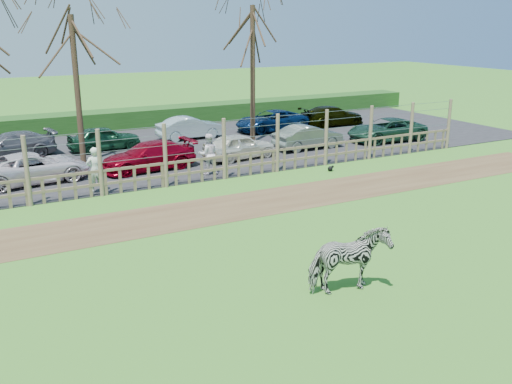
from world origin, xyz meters
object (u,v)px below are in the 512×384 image
car_10 (104,138)px  car_13 (332,116)px  visitor_a (95,170)px  zebra (349,261)px  car_2 (34,168)px  tree_right (253,41)px  car_12 (272,121)px  car_4 (239,146)px  visitor_b (208,154)px  car_5 (308,137)px  tree_mid (74,54)px  car_3 (148,156)px  crow (330,168)px  car_11 (190,128)px  car_9 (10,146)px  car_6 (387,130)px

car_10 → car_13: size_ratio=0.85×
visitor_a → zebra: bearing=107.6°
zebra → car_2: zebra is taller
tree_right → car_12: (2.44, 2.25, -4.60)m
car_4 → visitor_b: bearing=121.0°
car_5 → tree_mid: bearing=75.1°
tree_mid → car_3: bearing=-50.6°
zebra → car_2: size_ratio=0.44×
car_10 → car_12: bearing=-90.6°
crow → car_4: 4.57m
tree_mid → visitor_b: bearing=-47.9°
car_5 → car_2: bearing=88.1°
car_5 → tree_right: bearing=27.7°
visitor_a → car_3: visitor_a is taller
tree_right → car_4: bearing=-126.9°
car_11 → car_13: size_ratio=0.88×
visitor_b → car_9: bearing=-33.2°
visitor_b → car_6: visitor_b is taller
car_11 → car_13: same height
car_13 → car_6: bearing=178.1°
visitor_b → car_11: visitor_b is taller
tree_mid → tree_right: tree_right is taller
visitor_b → car_2: (-6.61, 2.15, -0.26)m
car_2 → car_3: size_ratio=1.04×
zebra → car_9: bearing=23.5°
visitor_b → car_2: bearing=-5.8°
car_10 → car_11: 4.93m
visitor_a → car_2: (-1.84, 2.57, -0.26)m
zebra → visitor_b: bearing=-0.3°
visitor_b → car_10: (-2.66, 6.81, -0.26)m
car_3 → car_12: 10.71m
car_4 → car_12: (4.84, 5.44, 0.00)m
visitor_b → car_5: (6.48, 2.28, -0.26)m
visitor_a → car_4: size_ratio=0.49×
tree_right → crow: size_ratio=25.05×
car_6 → car_9: same height
car_3 → car_11: 6.98m
car_4 → tree_right: bearing=-44.5°
tree_right → zebra: (-6.28, -16.63, -4.44)m
car_9 → car_12: 14.25m
tree_right → zebra: size_ratio=3.86×
visitor_a → visitor_b: size_ratio=1.00×
car_11 → car_12: bearing=-92.6°
car_6 → car_12: same height
zebra → crow: zebra is taller
tree_right → car_3: bearing=-154.8°
visitor_a → car_6: (16.02, 2.36, -0.26)m
visitor_b → car_3: (-1.96, 1.94, -0.26)m
car_2 → zebra: bearing=-166.5°
car_9 → car_13: 18.46m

